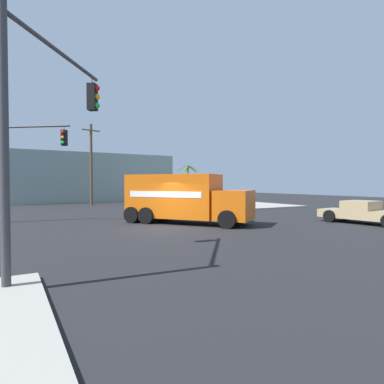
# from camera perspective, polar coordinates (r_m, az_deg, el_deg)

# --- Properties ---
(ground_plane) EXTENTS (100.00, 100.00, 0.00)m
(ground_plane) POSITION_cam_1_polar(r_m,az_deg,el_deg) (17.53, -5.30, -6.49)
(ground_plane) COLOR black
(sidewalk_corner_far) EXTENTS (12.96, 12.96, 0.14)m
(sidewalk_corner_far) POSITION_cam_1_polar(r_m,az_deg,el_deg) (35.45, 5.02, -2.30)
(sidewalk_corner_far) COLOR #9E998E
(sidewalk_corner_far) RESTS_ON ground
(delivery_truck) EXTENTS (6.58, 7.72, 2.99)m
(delivery_truck) POSITION_cam_1_polar(r_m,az_deg,el_deg) (19.64, -1.56, -1.09)
(delivery_truck) COLOR orange
(delivery_truck) RESTS_ON ground
(traffic_light_primary) EXTENTS (3.48, 2.73, 6.19)m
(traffic_light_primary) POSITION_cam_1_polar(r_m,az_deg,el_deg) (22.38, -27.55, 5.52)
(traffic_light_primary) COLOR #38383D
(traffic_light_primary) RESTS_ON ground
(traffic_light_secondary) EXTENTS (3.12, 3.96, 6.39)m
(traffic_light_secondary) POSITION_cam_1_polar(r_m,az_deg,el_deg) (9.69, -24.84, 12.82)
(traffic_light_secondary) COLOR #38383D
(traffic_light_secondary) RESTS_ON sidewalk_corner_near
(pickup_tan) EXTENTS (2.69, 5.38, 1.38)m
(pickup_tan) POSITION_cam_1_polar(r_m,az_deg,el_deg) (22.12, 28.35, -3.10)
(pickup_tan) COLOR tan
(pickup_tan) RESTS_ON ground
(palm_tree_far) EXTENTS (2.67, 2.71, 4.56)m
(palm_tree_far) POSITION_cam_1_polar(r_m,az_deg,el_deg) (38.95, -0.75, 2.62)
(palm_tree_far) COLOR #7A6647
(palm_tree_far) RESTS_ON sidewalk_corner_far
(utility_pole) EXTENTS (2.15, 0.69, 9.14)m
(utility_pole) POSITION_cam_1_polar(r_m,az_deg,el_deg) (38.03, -17.53, 4.89)
(utility_pole) COLOR brown
(utility_pole) RESTS_ON ground
(building_backdrop) EXTENTS (21.32, 6.00, 6.35)m
(building_backdrop) POSITION_cam_1_polar(r_m,az_deg,el_deg) (44.92, -17.48, 2.40)
(building_backdrop) COLOR gray
(building_backdrop) RESTS_ON ground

